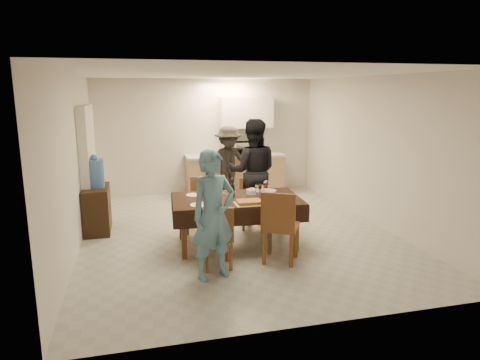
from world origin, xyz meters
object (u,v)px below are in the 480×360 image
object	(u,v)px
wine_bottle	(232,188)
microwave	(247,148)
person_near	(213,215)
console	(97,209)
water_jug	(95,173)
water_pitcher	(259,191)
person_kitchen	(228,163)
savoury_tart	(249,202)
dining_table	(236,200)
person_far	(253,172)

from	to	relation	value
wine_bottle	microwave	world-z (taller)	microwave
person_near	console	bearing A→B (deg)	105.73
water_jug	microwave	xyz separation A→B (m)	(3.16, 2.02, 0.05)
water_jug	person_near	distance (m)	2.77
person_near	water_jug	bearing A→B (deg)	105.73
water_pitcher	person_kitchen	world-z (taller)	person_kitchen
water_jug	savoury_tart	bearing A→B (deg)	-35.70
console	person_near	distance (m)	2.80
dining_table	wine_bottle	bearing A→B (deg)	138.93
water_pitcher	microwave	size ratio (longest dim) A/B	0.38
dining_table	person_far	world-z (taller)	person_far
water_jug	person_kitchen	size ratio (longest dim) A/B	0.29
savoury_tart	water_pitcher	bearing A→B (deg)	52.85
water_pitcher	dining_table	bearing A→B (deg)	171.87
savoury_tart	microwave	size ratio (longest dim) A/B	0.81
dining_table	microwave	xyz separation A→B (m)	(1.03, 3.24, 0.34)
dining_table	wine_bottle	xyz separation A→B (m)	(-0.05, 0.05, 0.18)
water_jug	wine_bottle	bearing A→B (deg)	-29.39
person_near	water_pitcher	bearing A→B (deg)	28.99
water_pitcher	person_kitchen	distance (m)	2.85
water_pitcher	person_kitchen	xyz separation A→B (m)	(0.15, 2.84, -0.05)
water_jug	wine_bottle	xyz separation A→B (m)	(2.07, -1.17, -0.10)
person_near	person_far	world-z (taller)	person_far
console	microwave	xyz separation A→B (m)	(3.16, 2.02, 0.67)
dining_table	microwave	world-z (taller)	microwave
savoury_tart	person_near	bearing A→B (deg)	-134.13
wine_bottle	console	bearing A→B (deg)	150.61
microwave	person_kitchen	world-z (taller)	person_kitchen
console	wine_bottle	xyz separation A→B (m)	(2.07, -1.17, 0.51)
wine_bottle	person_kitchen	size ratio (longest dim) A/B	0.18
water_pitcher	savoury_tart	xyz separation A→B (m)	(-0.25, -0.33, -0.07)
dining_table	water_jug	bearing A→B (deg)	154.09
console	savoury_tart	bearing A→B (deg)	-35.70
microwave	person_far	bearing A→B (deg)	77.62
savoury_tart	person_kitchen	size ratio (longest dim) A/B	0.26
microwave	person_near	bearing A→B (deg)	69.78
water_pitcher	person_kitchen	size ratio (longest dim) A/B	0.12
water_jug	person_far	xyz separation A→B (m)	(2.67, -0.17, -0.06)
water_pitcher	person_far	distance (m)	1.12
dining_table	person_kitchen	bearing A→B (deg)	83.77
person_near	person_kitchen	world-z (taller)	person_near
water_jug	person_kitchen	xyz separation A→B (m)	(2.62, 1.57, -0.20)
console	person_near	size ratio (longest dim) A/B	0.50
microwave	wine_bottle	bearing A→B (deg)	71.29
console	person_far	world-z (taller)	person_far
dining_table	microwave	size ratio (longest dim) A/B	3.89
water_pitcher	person_kitchen	bearing A→B (deg)	86.98
water_jug	wine_bottle	distance (m)	2.38
person_far	person_kitchen	xyz separation A→B (m)	(-0.05, 1.74, -0.13)
person_kitchen	person_near	bearing A→B (deg)	-105.29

